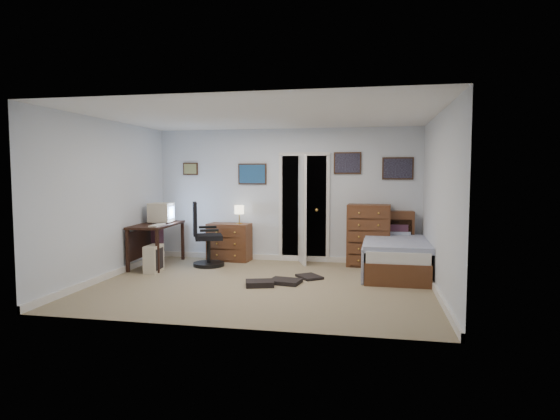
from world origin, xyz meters
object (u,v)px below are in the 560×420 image
(low_dresser, at_px, (229,242))
(office_chair, at_px, (205,242))
(computer_desk, at_px, (152,233))
(tall_dresser, at_px, (369,235))
(bed, at_px, (395,256))

(low_dresser, bearing_deg, office_chair, -109.71)
(computer_desk, xyz_separation_m, tall_dresser, (3.84, 0.68, -0.03))
(bed, bearing_deg, computer_desk, -177.88)
(computer_desk, bearing_deg, office_chair, 2.66)
(tall_dresser, height_order, bed, tall_dresser)
(low_dresser, distance_m, tall_dresser, 2.62)
(low_dresser, height_order, tall_dresser, tall_dresser)
(computer_desk, relative_size, tall_dresser, 1.22)
(computer_desk, bearing_deg, bed, -2.23)
(computer_desk, bearing_deg, low_dresser, 26.61)
(office_chair, xyz_separation_m, tall_dresser, (2.87, 0.58, 0.11))
(office_chair, bearing_deg, low_dresser, 43.42)
(low_dresser, relative_size, tall_dresser, 0.72)
(computer_desk, height_order, tall_dresser, tall_dresser)
(low_dresser, distance_m, bed, 3.11)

